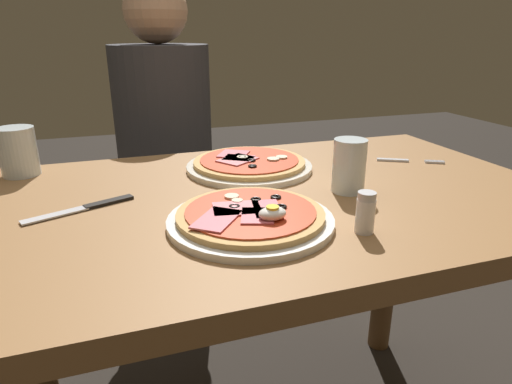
{
  "coord_description": "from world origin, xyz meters",
  "views": [
    {
      "loc": [
        -0.28,
        -0.76,
        1.02
      ],
      "look_at": [
        -0.05,
        -0.06,
        0.75
      ],
      "focal_mm": 30.95,
      "sensor_mm": 36.0,
      "label": 1
    }
  ],
  "objects_px": {
    "fork": "(405,161)",
    "salt_shaker": "(365,213)",
    "pizza_foreground": "(251,217)",
    "knife": "(88,207)",
    "pizza_across_left": "(249,164)",
    "water_glass_far": "(19,155)",
    "water_glass_near": "(349,169)",
    "dining_table": "(268,250)",
    "diner_person": "(167,170)"
  },
  "relations": [
    {
      "from": "fork",
      "to": "salt_shaker",
      "type": "distance_m",
      "value": 0.44
    },
    {
      "from": "pizza_foreground",
      "to": "knife",
      "type": "bearing_deg",
      "value": 148.21
    },
    {
      "from": "pizza_across_left",
      "to": "water_glass_far",
      "type": "xyz_separation_m",
      "value": [
        -0.49,
        0.12,
        0.03
      ]
    },
    {
      "from": "pizza_across_left",
      "to": "water_glass_near",
      "type": "height_order",
      "value": "water_glass_near"
    },
    {
      "from": "pizza_foreground",
      "to": "water_glass_near",
      "type": "distance_m",
      "value": 0.25
    },
    {
      "from": "water_glass_near",
      "to": "knife",
      "type": "height_order",
      "value": "water_glass_near"
    },
    {
      "from": "dining_table",
      "to": "water_glass_near",
      "type": "relative_size",
      "value": 11.08
    },
    {
      "from": "fork",
      "to": "knife",
      "type": "height_order",
      "value": "knife"
    },
    {
      "from": "knife",
      "to": "diner_person",
      "type": "height_order",
      "value": "diner_person"
    },
    {
      "from": "dining_table",
      "to": "pizza_foreground",
      "type": "relative_size",
      "value": 4.24
    },
    {
      "from": "salt_shaker",
      "to": "diner_person",
      "type": "distance_m",
      "value": 1.0
    },
    {
      "from": "fork",
      "to": "salt_shaker",
      "type": "height_order",
      "value": "salt_shaker"
    },
    {
      "from": "dining_table",
      "to": "knife",
      "type": "distance_m",
      "value": 0.36
    },
    {
      "from": "pizza_foreground",
      "to": "diner_person",
      "type": "xyz_separation_m",
      "value": [
        -0.03,
        0.87,
        -0.17
      ]
    },
    {
      "from": "salt_shaker",
      "to": "knife",
      "type": "bearing_deg",
      "value": 149.66
    },
    {
      "from": "pizza_foreground",
      "to": "fork",
      "type": "xyz_separation_m",
      "value": [
        0.47,
        0.23,
        -0.01
      ]
    },
    {
      "from": "fork",
      "to": "dining_table",
      "type": "bearing_deg",
      "value": -165.52
    },
    {
      "from": "dining_table",
      "to": "pizza_foreground",
      "type": "bearing_deg",
      "value": -120.9
    },
    {
      "from": "water_glass_far",
      "to": "water_glass_near",
      "type": "bearing_deg",
      "value": -27.25
    },
    {
      "from": "pizza_across_left",
      "to": "water_glass_near",
      "type": "distance_m",
      "value": 0.25
    },
    {
      "from": "dining_table",
      "to": "salt_shaker",
      "type": "distance_m",
      "value": 0.28
    },
    {
      "from": "knife",
      "to": "pizza_foreground",
      "type": "bearing_deg",
      "value": -31.79
    },
    {
      "from": "water_glass_near",
      "to": "salt_shaker",
      "type": "xyz_separation_m",
      "value": [
        -0.07,
        -0.18,
        -0.01
      ]
    },
    {
      "from": "knife",
      "to": "salt_shaker",
      "type": "distance_m",
      "value": 0.48
    },
    {
      "from": "pizza_foreground",
      "to": "knife",
      "type": "xyz_separation_m",
      "value": [
        -0.25,
        0.16,
        -0.01
      ]
    },
    {
      "from": "diner_person",
      "to": "pizza_foreground",
      "type": "bearing_deg",
      "value": 91.73
    },
    {
      "from": "water_glass_far",
      "to": "knife",
      "type": "xyz_separation_m",
      "value": [
        0.14,
        -0.26,
        -0.04
      ]
    },
    {
      "from": "pizza_foreground",
      "to": "water_glass_near",
      "type": "relative_size",
      "value": 2.62
    },
    {
      "from": "water_glass_far",
      "to": "diner_person",
      "type": "height_order",
      "value": "diner_person"
    },
    {
      "from": "pizza_across_left",
      "to": "knife",
      "type": "distance_m",
      "value": 0.37
    },
    {
      "from": "water_glass_far",
      "to": "diner_person",
      "type": "xyz_separation_m",
      "value": [
        0.37,
        0.46,
        -0.21
      ]
    },
    {
      "from": "knife",
      "to": "diner_person",
      "type": "relative_size",
      "value": 0.16
    },
    {
      "from": "water_glass_far",
      "to": "knife",
      "type": "relative_size",
      "value": 0.56
    },
    {
      "from": "pizza_foreground",
      "to": "water_glass_far",
      "type": "xyz_separation_m",
      "value": [
        -0.4,
        0.41,
        0.03
      ]
    },
    {
      "from": "dining_table",
      "to": "fork",
      "type": "xyz_separation_m",
      "value": [
        0.39,
        0.1,
        0.13
      ]
    },
    {
      "from": "knife",
      "to": "salt_shaker",
      "type": "bearing_deg",
      "value": -30.34
    },
    {
      "from": "fork",
      "to": "knife",
      "type": "distance_m",
      "value": 0.73
    },
    {
      "from": "dining_table",
      "to": "pizza_across_left",
      "type": "xyz_separation_m",
      "value": [
        0.01,
        0.16,
        0.14
      ]
    },
    {
      "from": "pizza_foreground",
      "to": "pizza_across_left",
      "type": "distance_m",
      "value": 0.3
    },
    {
      "from": "fork",
      "to": "salt_shaker",
      "type": "bearing_deg",
      "value": -134.26
    },
    {
      "from": "pizza_foreground",
      "to": "knife",
      "type": "height_order",
      "value": "pizza_foreground"
    },
    {
      "from": "pizza_across_left",
      "to": "fork",
      "type": "relative_size",
      "value": 1.96
    },
    {
      "from": "water_glass_far",
      "to": "pizza_across_left",
      "type": "bearing_deg",
      "value": -14.09
    },
    {
      "from": "pizza_foreground",
      "to": "water_glass_near",
      "type": "bearing_deg",
      "value": 21.36
    },
    {
      "from": "pizza_foreground",
      "to": "pizza_across_left",
      "type": "xyz_separation_m",
      "value": [
        0.09,
        0.29,
        -0.0
      ]
    },
    {
      "from": "diner_person",
      "to": "water_glass_far",
      "type": "bearing_deg",
      "value": 51.26
    },
    {
      "from": "dining_table",
      "to": "pizza_foreground",
      "type": "xyz_separation_m",
      "value": [
        -0.08,
        -0.13,
        0.14
      ]
    },
    {
      "from": "pizza_foreground",
      "to": "water_glass_far",
      "type": "height_order",
      "value": "water_glass_far"
    },
    {
      "from": "knife",
      "to": "salt_shaker",
      "type": "relative_size",
      "value": 2.81
    },
    {
      "from": "salt_shaker",
      "to": "diner_person",
      "type": "height_order",
      "value": "diner_person"
    }
  ]
}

